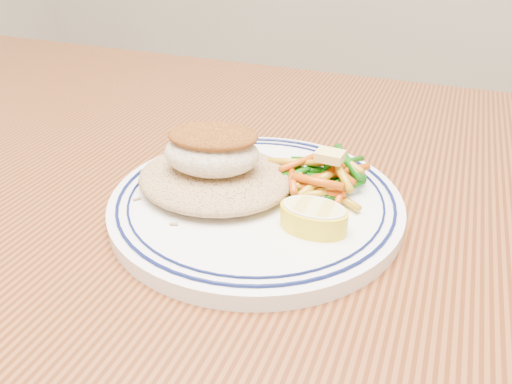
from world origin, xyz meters
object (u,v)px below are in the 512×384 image
object	(u,v)px
fish_fillet	(212,149)
lemon_wedge	(314,216)
vegetable_pile	(323,176)
plate	(256,202)
dining_table	(228,282)
rice_pilaf	(215,175)

from	to	relation	value
fish_fillet	lemon_wedge	world-z (taller)	fish_fillet
fish_fillet	vegetable_pile	xyz separation A→B (m)	(0.09, 0.04, -0.03)
plate	dining_table	bearing A→B (deg)	-179.21
rice_pilaf	vegetable_pile	xyz separation A→B (m)	(0.09, 0.04, -0.00)
rice_pilaf	fish_fillet	xyz separation A→B (m)	(0.00, -0.01, 0.03)
rice_pilaf	vegetable_pile	bearing A→B (deg)	21.47
plate	rice_pilaf	distance (m)	0.05
plate	rice_pilaf	xyz separation A→B (m)	(-0.04, 0.00, 0.02)
plate	rice_pilaf	bearing A→B (deg)	179.04
dining_table	plate	xyz separation A→B (m)	(0.03, 0.00, 0.11)
plate	vegetable_pile	world-z (taller)	vegetable_pile
dining_table	lemon_wedge	distance (m)	0.16
vegetable_pile	fish_fillet	bearing A→B (deg)	-155.15
dining_table	rice_pilaf	distance (m)	0.13
dining_table	lemon_wedge	size ratio (longest dim) A/B	26.00
dining_table	vegetable_pile	size ratio (longest dim) A/B	14.77
vegetable_pile	dining_table	bearing A→B (deg)	-155.65
plate	vegetable_pile	xyz separation A→B (m)	(0.05, 0.04, 0.02)
plate	fish_fillet	bearing A→B (deg)	-172.54
rice_pilaf	lemon_wedge	distance (m)	0.11
lemon_wedge	dining_table	bearing A→B (deg)	162.17
plate	fish_fillet	world-z (taller)	fish_fillet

